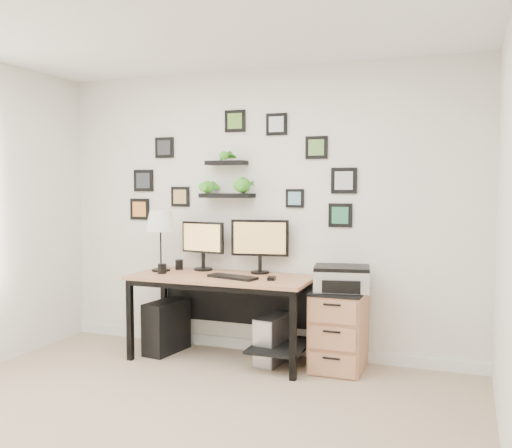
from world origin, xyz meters
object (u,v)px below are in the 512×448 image
at_px(printer, 342,278).
at_px(desk, 227,289).
at_px(file_cabinet, 339,330).
at_px(table_lamp, 160,222).
at_px(pc_tower_black, 167,326).
at_px(mug, 162,269).
at_px(monitor_left, 203,242).
at_px(monitor_right, 260,242).
at_px(pc_tower_grey, 273,340).

bearing_deg(printer, desk, -176.96).
bearing_deg(file_cabinet, table_lamp, -178.87).
distance_m(desk, printer, 1.03).
bearing_deg(file_cabinet, pc_tower_black, -177.70).
bearing_deg(mug, printer, 5.92).
xyz_separation_m(monitor_left, file_cabinet, (1.32, -0.14, -0.68)).
relative_size(table_lamp, printer, 1.12).
xyz_separation_m(monitor_right, printer, (0.78, -0.15, -0.26)).
relative_size(desk, pc_tower_black, 3.36).
bearing_deg(pc_tower_grey, printer, 2.84).
distance_m(monitor_right, pc_tower_black, 1.18).
relative_size(file_cabinet, printer, 1.32).
relative_size(desk, mug, 18.02).
relative_size(pc_tower_black, printer, 0.94).
bearing_deg(monitor_right, monitor_left, -179.23).
bearing_deg(mug, desk, 10.85).
bearing_deg(mug, monitor_right, 21.03).
bearing_deg(monitor_right, mug, -158.97).
bearing_deg(mug, table_lamp, 123.45).
height_order(pc_tower_black, printer, printer).
height_order(desk, printer, printer).
relative_size(monitor_left, monitor_right, 0.87).
height_order(monitor_right, mug, monitor_right).
height_order(mug, printer, printer).
distance_m(mug, file_cabinet, 1.66).
xyz_separation_m(table_lamp, pc_tower_grey, (1.10, -0.00, -1.00)).
bearing_deg(printer, mug, -174.08).
bearing_deg(monitor_left, pc_tower_grey, -12.95).
relative_size(pc_tower_black, pc_tower_grey, 1.09).
xyz_separation_m(monitor_left, mug, (-0.26, -0.31, -0.22)).
distance_m(monitor_right, file_cabinet, 1.04).
distance_m(pc_tower_black, printer, 1.71).
height_order(monitor_left, mug, monitor_left).
relative_size(desk, file_cabinet, 2.39).
distance_m(mug, pc_tower_black, 0.57).
xyz_separation_m(mug, pc_tower_grey, (1.01, 0.14, -0.59)).
bearing_deg(pc_tower_black, mug, -70.36).
bearing_deg(monitor_left, desk, -30.87).
bearing_deg(file_cabinet, pc_tower_grey, -176.63).
bearing_deg(pc_tower_black, monitor_right, 22.14).
height_order(monitor_left, table_lamp, table_lamp).
bearing_deg(pc_tower_black, printer, 10.28).
xyz_separation_m(desk, table_lamp, (-0.68, 0.03, 0.58)).
distance_m(monitor_left, monitor_right, 0.57).
relative_size(desk, monitor_left, 3.52).
relative_size(pc_tower_grey, file_cabinet, 0.65).
xyz_separation_m(monitor_left, pc_tower_black, (-0.28, -0.20, -0.78)).
distance_m(pc_tower_black, file_cabinet, 1.61).
bearing_deg(table_lamp, file_cabinet, 1.13).
relative_size(monitor_right, table_lamp, 0.92).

